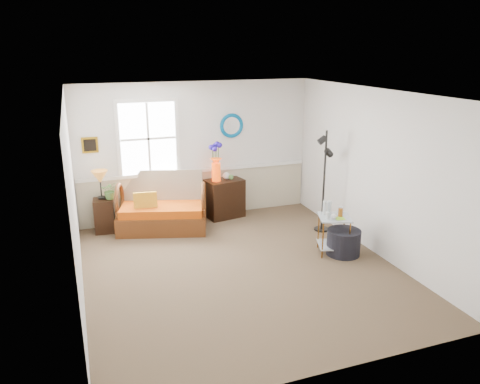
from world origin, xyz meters
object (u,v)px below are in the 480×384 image
object	(u,v)px
lamp_stand	(104,215)
cabinet	(224,198)
side_table	(334,235)
floor_lamp	(324,182)
loveseat	(162,203)
ottoman	(344,242)

from	to	relation	value
lamp_stand	cabinet	xyz separation A→B (m)	(2.27, 0.02, 0.07)
side_table	floor_lamp	size ratio (longest dim) A/B	0.34
loveseat	ottoman	xyz separation A→B (m)	(2.52, -2.05, -0.30)
loveseat	ottoman	bearing A→B (deg)	-22.63
loveseat	lamp_stand	xyz separation A→B (m)	(-1.01, 0.24, -0.20)
loveseat	side_table	size ratio (longest dim) A/B	2.51
side_table	ottoman	size ratio (longest dim) A/B	1.16
loveseat	side_table	xyz separation A→B (m)	(2.39, -1.95, -0.20)
ottoman	floor_lamp	bearing A→B (deg)	79.78
floor_lamp	loveseat	bearing A→B (deg)	165.51
side_table	floor_lamp	bearing A→B (deg)	71.24
cabinet	side_table	bearing A→B (deg)	-73.89
loveseat	ottoman	size ratio (longest dim) A/B	2.92
loveseat	floor_lamp	world-z (taller)	floor_lamp
lamp_stand	floor_lamp	distance (m)	3.97
loveseat	side_table	world-z (taller)	loveseat
loveseat	floor_lamp	size ratio (longest dim) A/B	0.85
loveseat	cabinet	distance (m)	1.30
lamp_stand	side_table	distance (m)	4.04
loveseat	side_table	bearing A→B (deg)	-22.74
lamp_stand	cabinet	world-z (taller)	cabinet
loveseat	floor_lamp	bearing A→B (deg)	-4.05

